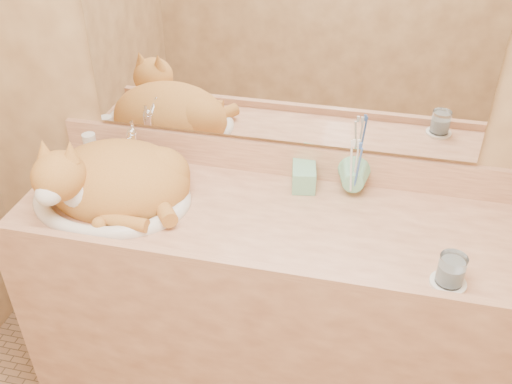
% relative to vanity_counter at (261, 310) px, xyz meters
% --- Properties ---
extents(wall_back, '(2.40, 0.02, 2.50)m').
position_rel_vanity_counter_xyz_m(wall_back, '(0.00, 0.28, 0.82)').
color(wall_back, olive).
rests_on(wall_back, ground).
extents(vanity_counter, '(1.60, 0.55, 0.85)m').
position_rel_vanity_counter_xyz_m(vanity_counter, '(0.00, 0.00, 0.00)').
color(vanity_counter, '#A26648').
rests_on(vanity_counter, floor).
extents(mirror, '(1.30, 0.02, 0.80)m').
position_rel_vanity_counter_xyz_m(mirror, '(0.00, 0.26, 0.97)').
color(mirror, white).
rests_on(mirror, wall_back).
extents(sink_basin, '(0.58, 0.51, 0.16)m').
position_rel_vanity_counter_xyz_m(sink_basin, '(-0.50, -0.02, 0.51)').
color(sink_basin, white).
rests_on(sink_basin, vanity_counter).
extents(faucet, '(0.05, 0.12, 0.17)m').
position_rel_vanity_counter_xyz_m(faucet, '(-0.50, 0.18, 0.51)').
color(faucet, silver).
rests_on(faucet, vanity_counter).
extents(cat, '(0.52, 0.45, 0.26)m').
position_rel_vanity_counter_xyz_m(cat, '(-0.50, -0.02, 0.51)').
color(cat, '#AF6A28').
rests_on(cat, sink_basin).
extents(soap_dispenser, '(0.09, 0.09, 0.17)m').
position_rel_vanity_counter_xyz_m(soap_dispenser, '(0.11, 0.14, 0.51)').
color(soap_dispenser, '#7AC39A').
rests_on(soap_dispenser, vanity_counter).
extents(toothbrush_cup, '(0.12, 0.12, 0.11)m').
position_rel_vanity_counter_xyz_m(toothbrush_cup, '(0.27, 0.16, 0.48)').
color(toothbrush_cup, '#7AC39A').
rests_on(toothbrush_cup, vanity_counter).
extents(toothbrushes, '(0.04, 0.04, 0.22)m').
position_rel_vanity_counter_xyz_m(toothbrushes, '(0.27, 0.16, 0.56)').
color(toothbrushes, silver).
rests_on(toothbrushes, toothbrush_cup).
extents(saucer, '(0.10, 0.10, 0.01)m').
position_rel_vanity_counter_xyz_m(saucer, '(0.57, -0.18, 0.43)').
color(saucer, white).
rests_on(saucer, vanity_counter).
extents(water_glass, '(0.07, 0.07, 0.09)m').
position_rel_vanity_counter_xyz_m(water_glass, '(0.57, -0.18, 0.48)').
color(water_glass, silver).
rests_on(water_glass, saucer).
extents(lotion_bottle, '(0.05, 0.05, 0.11)m').
position_rel_vanity_counter_xyz_m(lotion_bottle, '(-0.67, 0.18, 0.48)').
color(lotion_bottle, silver).
rests_on(lotion_bottle, vanity_counter).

